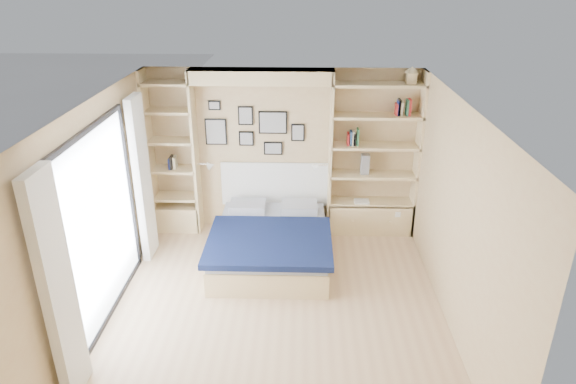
{
  "coord_description": "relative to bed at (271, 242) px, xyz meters",
  "views": [
    {
      "loc": [
        0.29,
        -5.08,
        3.8
      ],
      "look_at": [
        0.11,
        0.9,
        1.17
      ],
      "focal_mm": 32.0,
      "sensor_mm": 36.0,
      "label": 1
    }
  ],
  "objects": [
    {
      "name": "ground",
      "position": [
        0.13,
        -1.21,
        -0.27
      ],
      "size": [
        4.5,
        4.5,
        0.0
      ],
      "primitive_type": "plane",
      "color": "tan",
      "rests_on": "ground"
    },
    {
      "name": "bed",
      "position": [
        0.0,
        0.0,
        0.0
      ],
      "size": [
        1.65,
        2.05,
        1.07
      ],
      "color": "#DEC589",
      "rests_on": "ground"
    },
    {
      "name": "deck_chair",
      "position": [
        -3.2,
        -0.14,
        0.06
      ],
      "size": [
        0.64,
        0.79,
        0.69
      ],
      "rotation": [
        0.0,
        0.0,
        0.4
      ],
      "color": "tan",
      "rests_on": "ground"
    },
    {
      "name": "shelf_decor",
      "position": [
        1.27,
        0.86,
        1.43
      ],
      "size": [
        3.59,
        0.23,
        2.03
      ],
      "color": "#A51E1E",
      "rests_on": "ground"
    },
    {
      "name": "room_shell",
      "position": [
        -0.25,
        0.31,
        0.81
      ],
      "size": [
        4.5,
        4.5,
        4.5
      ],
      "color": "tan",
      "rests_on": "ground"
    },
    {
      "name": "photo_gallery",
      "position": [
        -0.32,
        1.01,
        1.34
      ],
      "size": [
        1.48,
        0.02,
        0.82
      ],
      "color": "black",
      "rests_on": "ground"
    },
    {
      "name": "reading_lamps",
      "position": [
        -0.17,
        0.79,
        0.83
      ],
      "size": [
        1.92,
        0.12,
        0.15
      ],
      "color": "silver",
      "rests_on": "ground"
    }
  ]
}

